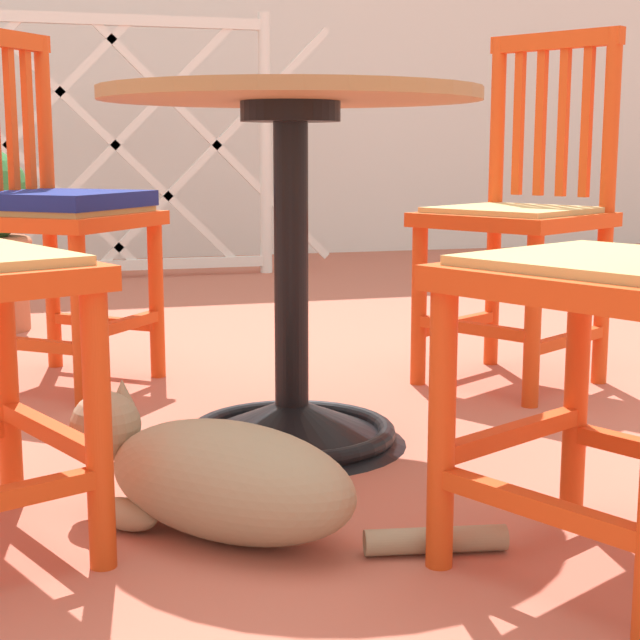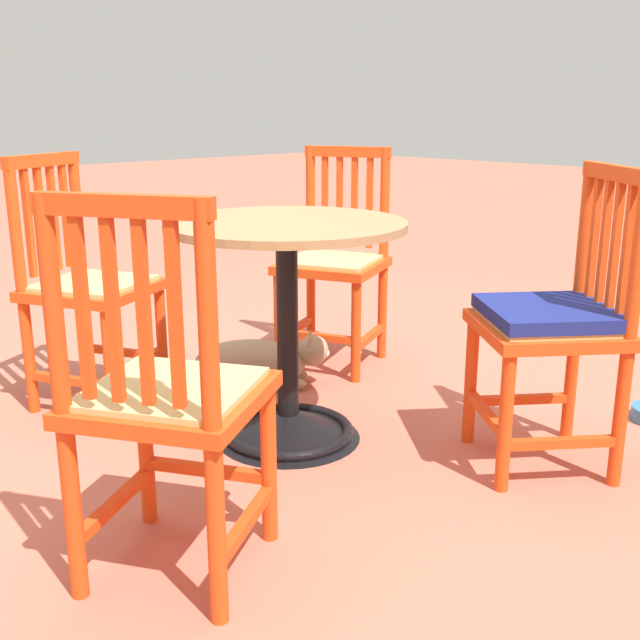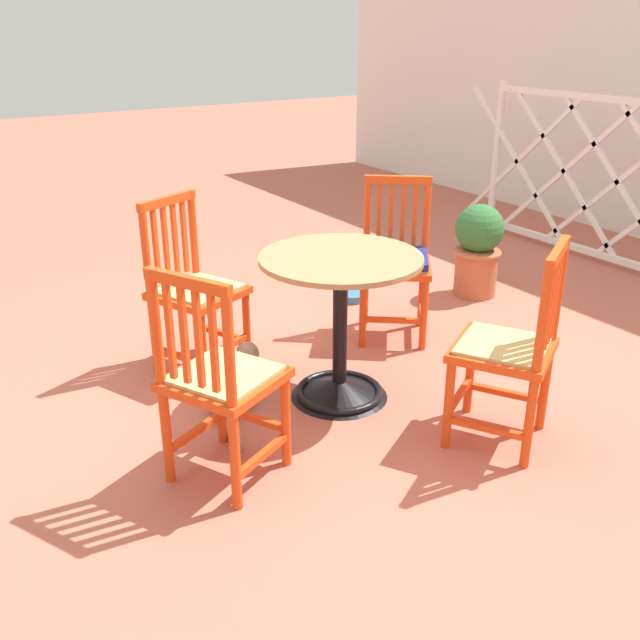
# 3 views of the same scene
# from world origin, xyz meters

# --- Properties ---
(ground_plane) EXTENTS (24.00, 24.00, 0.00)m
(ground_plane) POSITION_xyz_m (0.00, 0.00, 0.00)
(ground_plane) COLOR #BC604C
(cafe_table) EXTENTS (0.76, 0.76, 0.73)m
(cafe_table) POSITION_xyz_m (-0.00, 0.11, 0.28)
(cafe_table) COLOR black
(cafe_table) RESTS_ON ground_plane
(orange_chair_by_planter) EXTENTS (0.56, 0.56, 0.91)m
(orange_chair_by_planter) POSITION_xyz_m (-0.45, 0.80, 0.45)
(orange_chair_by_planter) COLOR #D64214
(orange_chair_by_planter) RESTS_ON ground_plane
(orange_chair_at_corner) EXTENTS (0.52, 0.52, 0.91)m
(orange_chair_at_corner) POSITION_xyz_m (-0.68, -0.34, 0.43)
(orange_chair_at_corner) COLOR #D64214
(orange_chair_at_corner) RESTS_ON ground_plane
(orange_chair_tucked_in) EXTENTS (0.53, 0.53, 0.91)m
(orange_chair_tucked_in) POSITION_xyz_m (0.29, -0.66, 0.43)
(orange_chair_tucked_in) COLOR #D64214
(orange_chair_tucked_in) RESTS_ON ground_plane
(orange_chair_near_fence) EXTENTS (0.55, 0.55, 0.91)m
(orange_chair_near_fence) POSITION_xyz_m (0.71, 0.49, 0.43)
(orange_chair_near_fence) COLOR #D64214
(orange_chair_near_fence) RESTS_ON ground_plane
(tabby_cat) EXTENTS (0.64, 0.47, 0.23)m
(tabby_cat) POSITION_xyz_m (-0.25, -0.34, 0.10)
(tabby_cat) COLOR #9E896B
(tabby_cat) RESTS_ON ground_plane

